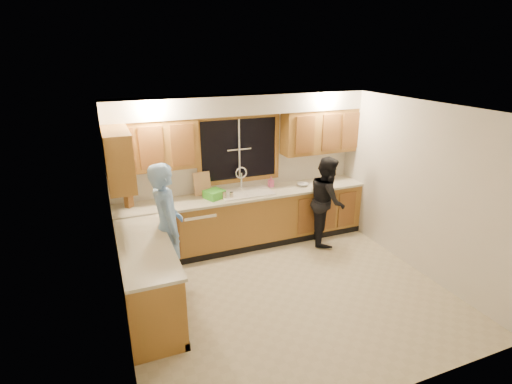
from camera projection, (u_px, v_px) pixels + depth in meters
floor at (287, 293)px, 5.49m from camera, size 4.20×4.20×0.00m
ceiling at (293, 109)px, 4.64m from camera, size 4.20×4.20×0.00m
wall_back at (239, 169)px, 6.72m from camera, size 4.20×0.00×4.20m
wall_left at (116, 236)px, 4.32m from camera, size 0.00×3.80×3.80m
wall_right at (419, 188)px, 5.81m from camera, size 0.00×3.80×3.80m
base_cabinets_back at (246, 220)px, 6.73m from camera, size 4.20×0.60×0.88m
base_cabinets_left at (147, 279)px, 5.01m from camera, size 0.60×1.90×0.88m
countertop_back at (246, 195)px, 6.56m from camera, size 4.20×0.63×0.04m
countertop_left at (145, 246)px, 4.85m from camera, size 0.63×1.90×0.04m
upper_cabinets_left at (151, 145)px, 5.88m from camera, size 1.35×0.33×0.75m
upper_cabinets_right at (320, 131)px, 6.88m from camera, size 1.35×0.33×0.75m
upper_cabinets_return at (118, 159)px, 5.16m from camera, size 0.33×0.90×0.75m
soffit at (242, 104)px, 6.19m from camera, size 4.20×0.35×0.30m
window_frame at (239, 149)px, 6.59m from camera, size 1.44×0.03×1.14m
sink at (246, 196)px, 6.59m from camera, size 0.86×0.52×0.57m
dishwasher at (197, 230)px, 6.43m from camera, size 0.60×0.56×0.82m
stove at (154, 304)px, 4.50m from camera, size 0.58×0.75×0.90m
man at (168, 228)px, 5.34m from camera, size 0.44×0.67×1.81m
woman at (327, 200)px, 6.72m from camera, size 0.82×0.90×1.51m
knife_block at (129, 201)px, 5.98m from camera, size 0.14×0.14×0.20m
cutting_board at (202, 184)px, 6.46m from camera, size 0.29×0.12×0.37m
dish_crate at (214, 194)px, 6.34m from camera, size 0.36×0.35×0.13m
soap_bottle at (271, 182)px, 6.85m from camera, size 0.08×0.08×0.18m
bowl at (303, 185)px, 6.92m from camera, size 0.24×0.24×0.05m
can_left at (224, 195)px, 6.31m from camera, size 0.08×0.08×0.12m
can_right at (232, 195)px, 6.33m from camera, size 0.07×0.07×0.11m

